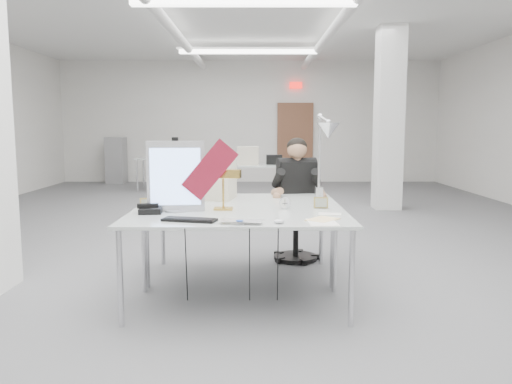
# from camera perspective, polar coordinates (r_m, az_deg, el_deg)

# --- Properties ---
(room_shell) EXTENTS (10.04, 14.04, 3.24)m
(room_shell) POSITION_cam_1_polar(r_m,az_deg,el_deg) (6.53, -1.01, 9.52)
(room_shell) COLOR #5C5C5F
(room_shell) RESTS_ON ground
(desk_main) EXTENTS (1.80, 0.90, 0.02)m
(desk_main) POSITION_cam_1_polar(r_m,az_deg,el_deg) (3.96, -2.12, -2.92)
(desk_main) COLOR silver
(desk_main) RESTS_ON room_shell
(desk_second) EXTENTS (1.80, 0.90, 0.02)m
(desk_second) POSITION_cam_1_polar(r_m,az_deg,el_deg) (4.84, -1.74, -1.02)
(desk_second) COLOR silver
(desk_second) RESTS_ON room_shell
(bg_desk_a) EXTENTS (1.60, 0.80, 0.02)m
(bg_desk_a) POSITION_cam_1_polar(r_m,az_deg,el_deg) (9.42, 0.28, 3.06)
(bg_desk_a) COLOR silver
(bg_desk_a) RESTS_ON room_shell
(bg_desk_b) EXTENTS (1.60, 0.80, 0.02)m
(bg_desk_b) POSITION_cam_1_polar(r_m,az_deg,el_deg) (11.77, -9.59, 3.82)
(bg_desk_b) COLOR silver
(bg_desk_b) RESTS_ON room_shell
(filing_cabinet) EXTENTS (0.45, 0.55, 1.20)m
(filing_cabinet) POSITION_cam_1_polar(r_m,az_deg,el_deg) (13.56, -15.68, 3.50)
(filing_cabinet) COLOR gray
(filing_cabinet) RESTS_ON room_shell
(office_chair) EXTENTS (0.68, 0.68, 1.18)m
(office_chair) POSITION_cam_1_polar(r_m,az_deg,el_deg) (5.45, 4.60, -1.73)
(office_chair) COLOR black
(office_chair) RESTS_ON room_shell
(seated_person) EXTENTS (0.56, 0.65, 0.85)m
(seated_person) POSITION_cam_1_polar(r_m,az_deg,el_deg) (5.36, 4.67, 1.46)
(seated_person) COLOR black
(seated_person) RESTS_ON office_chair
(monitor) EXTENTS (0.48, 0.09, 0.59)m
(monitor) POSITION_cam_1_polar(r_m,az_deg,el_deg) (4.18, -9.15, 1.77)
(monitor) COLOR #BBBCC1
(monitor) RESTS_ON desk_main
(pennant) EXTENTS (0.48, 0.02, 0.51)m
(pennant) POSITION_cam_1_polar(r_m,az_deg,el_deg) (4.10, -5.29, 2.56)
(pennant) COLOR maroon
(pennant) RESTS_ON monitor
(keyboard) EXTENTS (0.43, 0.23, 0.02)m
(keyboard) POSITION_cam_1_polar(r_m,az_deg,el_deg) (3.76, -7.62, -3.17)
(keyboard) COLOR black
(keyboard) RESTS_ON desk_main
(laptop) EXTENTS (0.34, 0.25, 0.02)m
(laptop) POSITION_cam_1_polar(r_m,az_deg,el_deg) (3.59, -1.89, -3.57)
(laptop) COLOR #B0B0B5
(laptop) RESTS_ON desk_main
(mouse) EXTENTS (0.09, 0.06, 0.03)m
(mouse) POSITION_cam_1_polar(r_m,az_deg,el_deg) (3.63, 2.64, -3.38)
(mouse) COLOR silver
(mouse) RESTS_ON desk_main
(bankers_lamp) EXTENTS (0.34, 0.17, 0.36)m
(bankers_lamp) POSITION_cam_1_polar(r_m,az_deg,el_deg) (4.23, -3.77, 0.41)
(bankers_lamp) COLOR gold
(bankers_lamp) RESTS_ON desk_main
(desk_phone) EXTENTS (0.19, 0.17, 0.04)m
(desk_phone) POSITION_cam_1_polar(r_m,az_deg,el_deg) (4.15, -11.96, -2.10)
(desk_phone) COLOR black
(desk_phone) RESTS_ON desk_main
(picture_frame_left) EXTENTS (0.13, 0.08, 0.10)m
(picture_frame_left) POSITION_cam_1_polar(r_m,az_deg,el_deg) (4.35, -12.28, -1.30)
(picture_frame_left) COLOR tan
(picture_frame_left) RESTS_ON desk_main
(picture_frame_right) EXTENTS (0.12, 0.03, 0.10)m
(picture_frame_right) POSITION_cam_1_polar(r_m,az_deg,el_deg) (4.35, 7.42, -1.22)
(picture_frame_right) COLOR #A79047
(picture_frame_right) RESTS_ON desk_main
(desk_clock) EXTENTS (0.10, 0.06, 0.10)m
(desk_clock) POSITION_cam_1_polar(r_m,az_deg,el_deg) (4.29, 3.31, -1.27)
(desk_clock) COLOR silver
(desk_clock) RESTS_ON desk_main
(paper_stack_a) EXTENTS (0.22, 0.30, 0.01)m
(paper_stack_a) POSITION_cam_1_polar(r_m,az_deg,el_deg) (3.70, 7.58, -3.46)
(paper_stack_a) COLOR white
(paper_stack_a) RESTS_ON desk_main
(paper_stack_b) EXTENTS (0.29, 0.30, 0.01)m
(paper_stack_b) POSITION_cam_1_polar(r_m,az_deg,el_deg) (3.81, 7.62, -3.13)
(paper_stack_b) COLOR #FDDA97
(paper_stack_b) RESTS_ON desk_main
(paper_stack_c) EXTENTS (0.20, 0.16, 0.01)m
(paper_stack_c) POSITION_cam_1_polar(r_m,az_deg,el_deg) (4.06, 8.42, -2.51)
(paper_stack_c) COLOR silver
(paper_stack_c) RESTS_ON desk_main
(beige_monitor) EXTENTS (0.46, 0.44, 0.38)m
(beige_monitor) POSITION_cam_1_polar(r_m,az_deg,el_deg) (4.91, -4.96, 1.46)
(beige_monitor) COLOR beige
(beige_monitor) RESTS_ON desk_second
(architect_lamp) EXTENTS (0.41, 0.79, 0.96)m
(architect_lamp) POSITION_cam_1_polar(r_m,az_deg,el_deg) (4.59, 7.68, 4.66)
(architect_lamp) COLOR #BBBCC0
(architect_lamp) RESTS_ON desk_second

